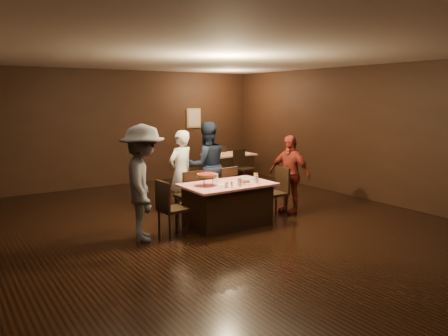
# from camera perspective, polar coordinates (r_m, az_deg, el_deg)

# --- Properties ---
(room) EXTENTS (10.00, 10.04, 3.02)m
(room) POSITION_cam_1_polar(r_m,az_deg,el_deg) (7.32, 0.37, 7.98)
(room) COLOR black
(room) RESTS_ON ground
(main_table) EXTENTS (1.60, 1.00, 0.77)m
(main_table) POSITION_cam_1_polar(r_m,az_deg,el_deg) (7.90, 0.47, -4.78)
(main_table) COLOR red
(main_table) RESTS_ON ground
(back_table) EXTENTS (1.30, 0.90, 0.77)m
(back_table) POSITION_cam_1_polar(r_m,az_deg,el_deg) (11.98, 0.65, 0.05)
(back_table) COLOR #B5200C
(back_table) RESTS_ON ground
(chair_far_left) EXTENTS (0.43, 0.43, 0.95)m
(chair_far_left) POSITION_cam_1_polar(r_m,az_deg,el_deg) (8.30, -4.74, -3.49)
(chair_far_left) COLOR black
(chair_far_left) RESTS_ON ground
(chair_far_right) EXTENTS (0.47, 0.47, 0.95)m
(chair_far_right) POSITION_cam_1_polar(r_m,az_deg,el_deg) (8.70, -0.12, -2.85)
(chair_far_right) COLOR black
(chair_far_right) RESTS_ON ground
(chair_end_left) EXTENTS (0.45, 0.45, 0.95)m
(chair_end_left) POSITION_cam_1_polar(r_m,az_deg,el_deg) (7.33, -6.69, -5.22)
(chair_end_left) COLOR black
(chair_end_left) RESTS_ON ground
(chair_end_right) EXTENTS (0.44, 0.44, 0.95)m
(chair_end_right) POSITION_cam_1_polar(r_m,az_deg,el_deg) (8.53, 6.61, -3.17)
(chair_end_right) COLOR black
(chair_end_right) RESTS_ON ground
(chair_back_near) EXTENTS (0.48, 0.48, 0.95)m
(chair_back_near) POSITION_cam_1_polar(r_m,az_deg,el_deg) (11.40, 2.64, 0.03)
(chair_back_near) COLOR black
(chair_back_near) RESTS_ON ground
(chair_back_far) EXTENTS (0.50, 0.50, 0.95)m
(chair_back_far) POSITION_cam_1_polar(r_m,az_deg,el_deg) (12.46, -0.90, 0.82)
(chair_back_far) COLOR black
(chair_back_far) RESTS_ON ground
(diner_white_jacket) EXTENTS (0.70, 0.57, 1.66)m
(diner_white_jacket) POSITION_cam_1_polar(r_m,az_deg,el_deg) (8.63, -5.67, -0.58)
(diner_white_jacket) COLOR white
(diner_white_jacket) RESTS_ON ground
(diner_navy_hoodie) EXTENTS (1.00, 0.85, 1.81)m
(diner_navy_hoodie) POSITION_cam_1_polar(r_m,az_deg,el_deg) (8.95, -2.28, 0.28)
(diner_navy_hoodie) COLOR black
(diner_navy_hoodie) RESTS_ON ground
(diner_grey_knit) EXTENTS (1.10, 1.39, 1.88)m
(diner_grey_knit) POSITION_cam_1_polar(r_m,az_deg,el_deg) (7.10, -10.50, -1.94)
(diner_grey_knit) COLOR #525257
(diner_grey_knit) RESTS_ON ground
(diner_red_shirt) EXTENTS (0.61, 0.99, 1.57)m
(diner_red_shirt) POSITION_cam_1_polar(r_m,az_deg,el_deg) (8.79, 8.52, -0.79)
(diner_red_shirt) COLOR maroon
(diner_red_shirt) RESTS_ON ground
(pizza_stand) EXTENTS (0.38, 0.38, 0.22)m
(pizza_stand) POSITION_cam_1_polar(r_m,az_deg,el_deg) (7.61, -2.23, -0.96)
(pizza_stand) COLOR black
(pizza_stand) RESTS_ON main_table
(plate_with_slice) EXTENTS (0.25, 0.25, 0.06)m
(plate_with_slice) POSITION_cam_1_polar(r_m,az_deg,el_deg) (7.81, 2.73, -1.87)
(plate_with_slice) COLOR white
(plate_with_slice) RESTS_ON main_table
(plate_empty) EXTENTS (0.25, 0.25, 0.01)m
(plate_empty) POSITION_cam_1_polar(r_m,az_deg,el_deg) (8.25, 3.05, -1.40)
(plate_empty) COLOR white
(plate_empty) RESTS_ON main_table
(glass_front_left) EXTENTS (0.08, 0.08, 0.14)m
(glass_front_left) POSITION_cam_1_polar(r_m,az_deg,el_deg) (7.59, 2.06, -1.85)
(glass_front_left) COLOR silver
(glass_front_left) RESTS_ON main_table
(glass_front_right) EXTENTS (0.08, 0.08, 0.14)m
(glass_front_right) POSITION_cam_1_polar(r_m,az_deg,el_deg) (7.86, 4.21, -1.47)
(glass_front_right) COLOR silver
(glass_front_right) RESTS_ON main_table
(glass_amber) EXTENTS (0.08, 0.08, 0.14)m
(glass_amber) POSITION_cam_1_polar(r_m,az_deg,el_deg) (8.11, 4.18, -1.15)
(glass_amber) COLOR #BF7F26
(glass_amber) RESTS_ON main_table
(glass_back) EXTENTS (0.08, 0.08, 0.14)m
(glass_back) POSITION_cam_1_polar(r_m,az_deg,el_deg) (8.02, -1.03, -1.24)
(glass_back) COLOR silver
(glass_back) RESTS_ON main_table
(condiments) EXTENTS (0.17, 0.10, 0.09)m
(condiments) POSITION_cam_1_polar(r_m,az_deg,el_deg) (7.47, 0.55, -2.18)
(condiments) COLOR silver
(condiments) RESTS_ON main_table
(napkin_center) EXTENTS (0.19, 0.19, 0.01)m
(napkin_center) POSITION_cam_1_polar(r_m,az_deg,el_deg) (7.98, 2.25, -1.78)
(napkin_center) COLOR white
(napkin_center) RESTS_ON main_table
(napkin_left) EXTENTS (0.21, 0.21, 0.01)m
(napkin_left) POSITION_cam_1_polar(r_m,az_deg,el_deg) (7.69, -0.24, -2.20)
(napkin_left) COLOR white
(napkin_left) RESTS_ON main_table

